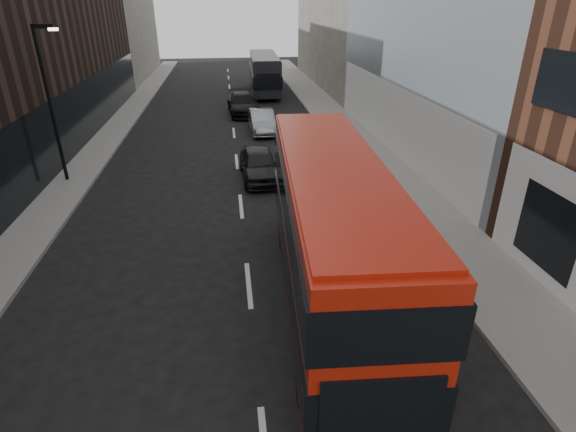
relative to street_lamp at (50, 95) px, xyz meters
name	(u,v)px	position (x,y,z in m)	size (l,w,h in m)	color
sidewalk_right	(346,132)	(15.72, 7.00, -4.11)	(3.00, 80.00, 0.15)	slate
sidewalk_left	(107,140)	(0.22, 7.00, -4.11)	(2.00, 80.00, 0.15)	slate
building_left_mid	(50,18)	(-3.28, 12.00, 2.82)	(5.00, 24.00, 14.00)	black
building_left_far	(119,16)	(-3.28, 34.00, 2.32)	(5.00, 20.00, 13.00)	#5F5A53
street_lamp	(50,95)	(0.00, 0.00, 0.00)	(1.06, 0.22, 7.00)	black
red_bus	(331,230)	(10.47, -11.28, -1.73)	(3.25, 11.05, 4.41)	#AC1A0A
grey_bus	(264,72)	(11.57, 22.37, -2.33)	(2.86, 10.80, 3.46)	black
car_a	(259,164)	(9.28, -0.70, -3.43)	(1.78, 4.42, 1.50)	black
car_b	(262,121)	(10.14, 8.00, -3.45)	(1.55, 4.43, 1.46)	#97999F
car_c	(243,104)	(9.09, 13.52, -3.40)	(2.18, 5.36, 1.56)	black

